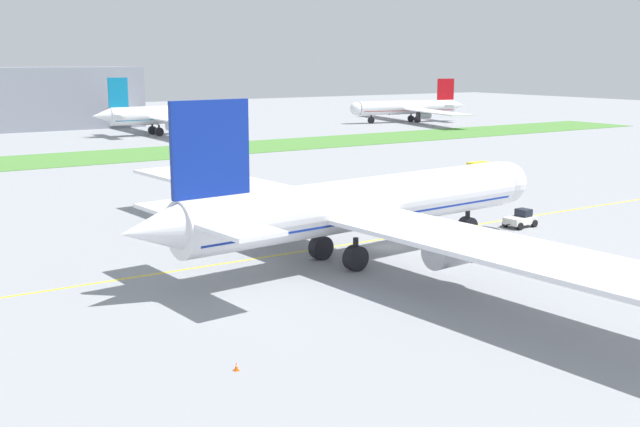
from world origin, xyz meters
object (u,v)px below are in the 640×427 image
Objects in this scene: parked_airliner_far_left at (162,115)px; parked_airliner_far_centre at (409,108)px; pushback_tug at (521,219)px; airliner_foreground at (358,206)px; traffic_cone_port_wing at (236,366)px; service_truck_baggage_loader at (481,171)px; traffic_cone_near_nose at (594,255)px.

parked_airliner_far_left is 84.07m from parked_airliner_far_centre.
airliner_foreground is at bearing -174.80° from pushback_tug.
traffic_cone_port_wing is (-49.34, -21.21, -0.71)m from pushback_tug.
airliner_foreground is 1.24× the size of parked_airliner_far_centre.
pushback_tug is 53.71m from traffic_cone_port_wing.
traffic_cone_port_wing is at bearing -144.67° from service_truck_baggage_loader.
parked_airliner_far_left is (-14.85, 106.84, 3.58)m from service_truck_baggage_loader.
airliner_foreground is at bearing -146.61° from service_truck_baggage_loader.
traffic_cone_port_wing is at bearing -109.76° from parked_airliner_far_left.
airliner_foreground is at bearing -103.55° from parked_airliner_far_left.
parked_airliner_far_left is at bearing 97.91° from service_truck_baggage_loader.
traffic_cone_port_wing is (-44.44, -6.55, 0.00)m from traffic_cone_near_nose.
parked_airliner_far_left reaches higher than pushback_tug.
airliner_foreground reaches higher than pushback_tug.
airliner_foreground reaches higher than traffic_cone_near_nose.
traffic_cone_near_nose is 44.93m from traffic_cone_port_wing.
airliner_foreground is 57.93m from service_truck_baggage_loader.
parked_airliner_far_centre is at bearing 55.68° from pushback_tug.
airliner_foreground is 13.73× the size of pushback_tug.
pushback_tug is 36.81m from service_truck_baggage_loader.
parked_airliner_far_left is at bearing 85.40° from traffic_cone_near_nose.
pushback_tug is at bearing -93.04° from parked_airliner_far_left.
airliner_foreground is at bearing 39.09° from traffic_cone_port_wing.
pushback_tug is at bearing 23.27° from traffic_cone_port_wing.
parked_airliner_far_left is (7.25, 136.27, 4.27)m from pushback_tug.
traffic_cone_port_wing is 209.24m from parked_airliner_far_centre.
traffic_cone_port_wing is at bearing -156.73° from pushback_tug.
airliner_foreground reaches higher than traffic_cone_port_wing.
pushback_tug is 136.53m from parked_airliner_far_left.
traffic_cone_near_nose is 176.84m from parked_airliner_far_centre.
parked_airliner_far_centre reaches higher than pushback_tug.
airliner_foreground is 138.85× the size of traffic_cone_near_nose.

